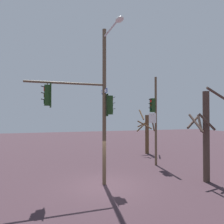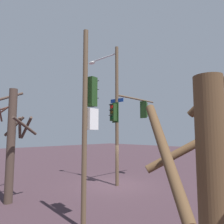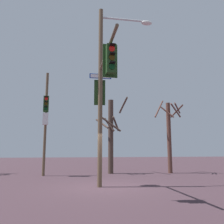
% 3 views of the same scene
% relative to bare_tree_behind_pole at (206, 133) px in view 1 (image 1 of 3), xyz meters
% --- Properties ---
extents(ground_plane, '(80.00, 80.00, 0.00)m').
position_rel_bare_tree_behind_pole_xyz_m(ground_plane, '(6.01, -1.17, -2.91)').
color(ground_plane, '#3B2930').
extents(main_signal_pole_assembly, '(5.03, 3.35, 9.02)m').
position_rel_bare_tree_behind_pole_xyz_m(main_signal_pole_assembly, '(6.60, -1.25, 2.12)').
color(main_signal_pole_assembly, brown).
rests_on(main_signal_pole_assembly, ground).
extents(secondary_pole_assembly, '(0.73, 0.39, 7.08)m').
position_rel_bare_tree_behind_pole_xyz_m(secondary_pole_assembly, '(0.91, -4.65, 1.02)').
color(secondary_pole_assembly, brown).
rests_on(secondary_pole_assembly, ground).
extents(bare_tree_behind_pole, '(2.21, 2.27, 5.55)m').
position_rel_bare_tree_behind_pole_xyz_m(bare_tree_behind_pole, '(0.00, 0.00, 0.00)').
color(bare_tree_behind_pole, '#44342C').
rests_on(bare_tree_behind_pole, ground).
extents(bare_tree_across_street, '(2.10, 2.18, 4.61)m').
position_rel_bare_tree_behind_pole_xyz_m(bare_tree_across_street, '(-0.91, -9.54, -0.66)').
color(bare_tree_across_street, brown).
rests_on(bare_tree_across_street, ground).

